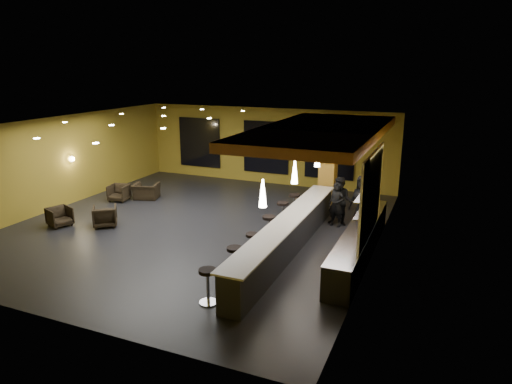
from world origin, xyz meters
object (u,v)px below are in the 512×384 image
at_px(pendant_2, 317,157).
at_px(armchair_c, 119,193).
at_px(prep_counter, 359,243).
at_px(bar_stool_3, 269,226).
at_px(armchair_b, 105,216).
at_px(bar_counter, 288,237).
at_px(bar_stool_0, 208,282).
at_px(bar_stool_1, 235,258).
at_px(bar_stool_5, 294,202).
at_px(bar_stool_4, 283,211).
at_px(pendant_0, 263,193).
at_px(pendant_1, 295,172).
at_px(armchair_d, 146,191).
at_px(armchair_a, 60,217).
at_px(column, 328,165).
at_px(staff_a, 336,205).
at_px(bar_stool_2, 252,243).
at_px(staff_b, 340,201).
at_px(staff_c, 362,201).

relative_size(pendant_2, armchair_c, 0.94).
xyz_separation_m(prep_counter, bar_stool_3, (-2.81, 0.05, 0.12)).
bearing_deg(armchair_b, bar_counter, 144.67).
xyz_separation_m(bar_counter, bar_stool_0, (-0.74, -3.54, 0.05)).
distance_m(bar_stool_1, bar_stool_5, 5.43).
bearing_deg(bar_stool_4, bar_stool_0, -87.96).
relative_size(pendant_0, bar_stool_0, 0.81).
bearing_deg(bar_stool_0, pendant_0, 64.51).
distance_m(pendant_1, bar_stool_3, 1.98).
relative_size(armchair_c, armchair_d, 0.75).
distance_m(armchair_b, bar_stool_5, 6.70).
xyz_separation_m(pendant_1, pendant_2, (0.00, 2.50, 0.00)).
relative_size(pendant_1, armchair_a, 0.96).
relative_size(armchair_b, armchair_c, 1.06).
xyz_separation_m(column, armchair_b, (-6.56, -4.84, -1.39)).
xyz_separation_m(prep_counter, bar_stool_4, (-2.94, 1.67, 0.11)).
distance_m(bar_counter, prep_counter, 2.06).
bearing_deg(bar_stool_3, armchair_b, -172.15).
height_order(armchair_c, armchair_d, armchair_c).
xyz_separation_m(staff_a, armchair_d, (-8.02, 0.23, -0.45)).
bearing_deg(bar_stool_2, column, 81.63).
bearing_deg(bar_stool_5, armchair_a, -149.65).
distance_m(prep_counter, staff_b, 2.77).
bearing_deg(bar_stool_1, bar_counter, 70.82).
xyz_separation_m(prep_counter, staff_a, (-1.23, 2.34, 0.34)).
height_order(bar_counter, pendant_2, pendant_2).
relative_size(prep_counter, armchair_b, 7.61).
bearing_deg(staff_b, staff_a, -121.41).
xyz_separation_m(pendant_0, bar_stool_2, (-0.80, 1.19, -1.86)).
bearing_deg(pendant_0, bar_stool_5, 99.52).
xyz_separation_m(armchair_b, bar_stool_3, (5.75, 0.79, 0.19)).
relative_size(column, staff_a, 2.27).
bearing_deg(staff_a, bar_counter, -91.76).
height_order(staff_c, armchair_b, staff_c).
bearing_deg(pendant_2, bar_stool_2, -101.79).
bearing_deg(bar_stool_3, bar_stool_5, 91.70).
bearing_deg(bar_stool_4, armchair_d, 171.82).
bearing_deg(armchair_b, column, 179.00).
height_order(armchair_b, bar_stool_0, bar_stool_0).
relative_size(staff_c, armchair_b, 2.32).
relative_size(armchair_c, bar_stool_4, 0.89).
xyz_separation_m(staff_b, bar_stool_5, (-1.76, 0.33, -0.33)).
bearing_deg(pendant_1, bar_stool_2, -121.21).
height_order(bar_stool_3, bar_stool_5, bar_stool_3).
xyz_separation_m(staff_a, bar_stool_4, (-1.71, -0.68, -0.23)).
bearing_deg(pendant_1, pendant_2, 90.00).
height_order(prep_counter, bar_stool_5, prep_counter).
height_order(prep_counter, pendant_2, pendant_2).
bearing_deg(armchair_a, column, -35.29).
xyz_separation_m(pendant_1, bar_stool_0, (-0.74, -4.04, -1.80)).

